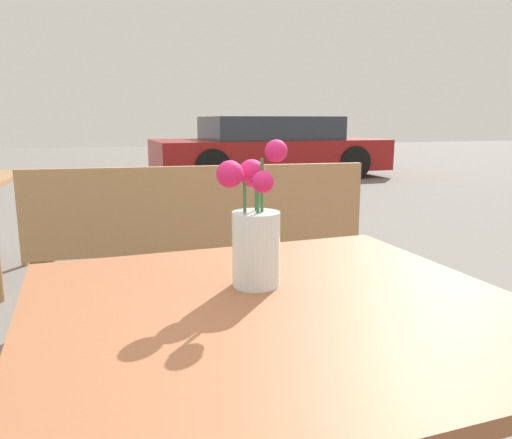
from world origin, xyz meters
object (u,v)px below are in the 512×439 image
table_front (276,342)px  parked_car (269,148)px  flower_vase (255,237)px  bench_near (199,241)px

table_front → parked_car: size_ratio=0.23×
parked_car → table_front: bearing=-109.5°
parked_car → flower_vase: bearing=-109.8°
flower_vase → bench_near: 1.48m
table_front → bench_near: bench_near is taller
table_front → flower_vase: bearing=93.8°
flower_vase → bench_near: bearing=83.4°
bench_near → flower_vase: bearing=-96.6°
table_front → flower_vase: flower_vase is taller
parked_car → bench_near: bearing=-112.4°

